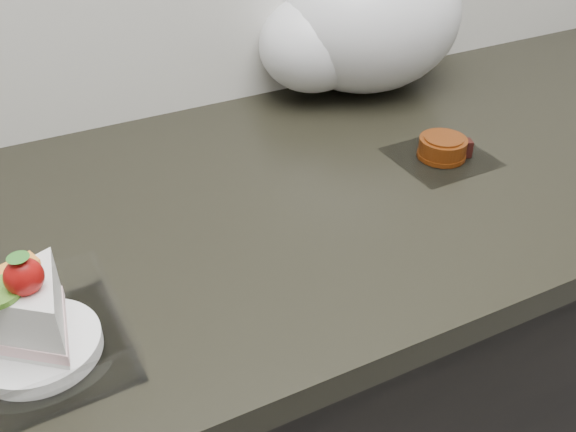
{
  "coord_description": "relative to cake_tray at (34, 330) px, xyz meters",
  "views": [
    {
      "loc": [
        -0.32,
        1.02,
        1.39
      ],
      "look_at": [
        -0.03,
        1.58,
        0.94
      ],
      "focal_mm": 40.0,
      "sensor_mm": 36.0,
      "label": 1
    }
  ],
  "objects": [
    {
      "name": "plastic_bag",
      "position": [
        0.63,
        0.41,
        0.09
      ],
      "size": [
        0.4,
        0.3,
        0.31
      ],
      "rotation": [
        0.0,
        0.0,
        0.14
      ],
      "color": "silver",
      "rests_on": "counter"
    },
    {
      "name": "mooncake_wrap",
      "position": [
        0.61,
        0.14,
        -0.02
      ],
      "size": [
        0.15,
        0.14,
        0.03
      ],
      "rotation": [
        0.0,
        0.0,
        0.2
      ],
      "color": "white",
      "rests_on": "counter"
    },
    {
      "name": "counter",
      "position": [
        0.34,
        0.16,
        -0.48
      ],
      "size": [
        2.04,
        0.64,
        0.9
      ],
      "color": "black",
      "rests_on": "ground"
    },
    {
      "name": "cake_tray",
      "position": [
        0.0,
        0.0,
        0.0
      ],
      "size": [
        0.17,
        0.17,
        0.13
      ],
      "rotation": [
        0.0,
        0.0,
        0.03
      ],
      "color": "white",
      "rests_on": "counter"
    }
  ]
}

